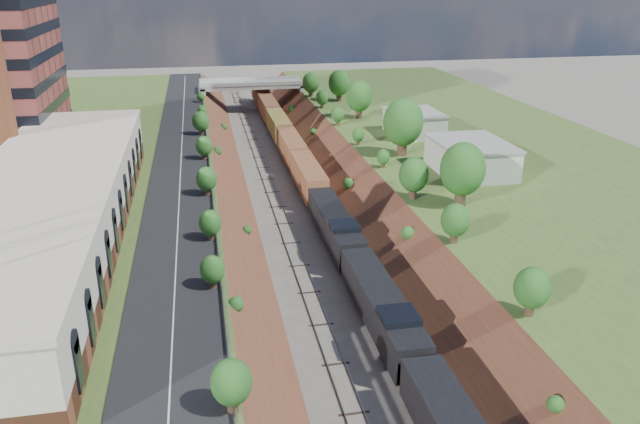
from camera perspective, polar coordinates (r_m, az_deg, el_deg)
The scene contains 15 objects.
platform_left at distance 91.34m, azimuth -23.51°, elevation 1.31°, with size 44.00×180.00×5.00m, color #3C5D26.
platform_right at distance 99.84m, azimuth 16.54°, elevation 3.80°, with size 44.00×180.00×5.00m, color #3C5D26.
embankment_left at distance 89.80m, azimuth -9.51°, elevation 0.80°, with size 7.07×180.00×7.07m, color brown.
embankment_right at distance 92.77m, azimuth 4.18°, elevation 1.71°, with size 7.07×180.00×7.07m, color brown.
rail_left_track at distance 90.28m, azimuth -4.19°, elevation 1.22°, with size 1.58×180.00×0.18m, color gray.
rail_right_track at distance 90.99m, azimuth -0.94°, elevation 1.43°, with size 1.58×180.00×0.18m, color gray.
road at distance 88.25m, azimuth -12.63°, elevation 3.68°, with size 8.00×180.00×0.10m, color black.
guardrail at distance 87.87m, azimuth -9.98°, elevation 4.14°, with size 0.10×171.00×0.70m.
commercial_building at distance 68.04m, azimuth -23.67°, elevation 0.24°, with size 14.30×62.30×7.00m.
overpass at distance 149.15m, azimuth -6.23°, elevation 11.00°, with size 24.50×8.30×7.40m.
white_building_near at distance 87.63m, azimuth 13.62°, elevation 4.81°, with size 9.00×12.00×4.00m, color silver.
white_building_far at distance 107.23m, azimuth 8.59°, elevation 7.97°, with size 8.00×10.00×3.60m, color silver.
tree_right_large at distance 73.88m, azimuth 12.91°, elevation 3.80°, with size 5.25×5.25×7.61m.
tree_left_crest at distance 50.28m, azimuth -9.21°, elevation -7.22°, with size 2.45×2.45×3.55m.
freight_train at distance 97.51m, azimuth -1.76°, elevation 4.36°, with size 3.14×142.88×4.66m.
Camera 1 is at (-12.31, -24.41, 30.62)m, focal length 35.00 mm.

